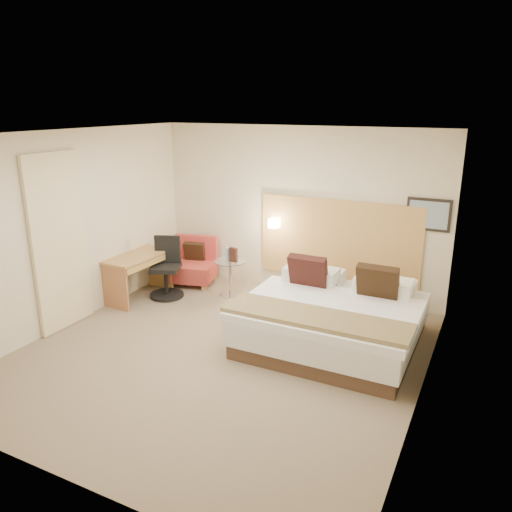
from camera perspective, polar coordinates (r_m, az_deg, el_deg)
The scene contains 20 objects.
floor at distance 6.45m, azimuth -3.98°, elevation -11.08°, with size 4.80×5.00×0.02m, color #786650.
ceiling at distance 5.69m, azimuth -4.56°, elevation 13.81°, with size 4.80×5.00×0.02m, color white.
wall_back at distance 8.12m, azimuth 4.79°, elevation 5.11°, with size 4.80×0.02×2.70m, color beige.
wall_front at distance 4.12m, azimuth -22.45°, elevation -8.42°, with size 4.80×0.02×2.70m, color beige.
wall_left at distance 7.42m, azimuth -20.54°, elevation 2.90°, with size 0.02×5.00×2.70m, color beige.
wall_right at distance 5.19m, azimuth 19.37°, elevation -2.83°, with size 0.02×5.00×2.70m, color beige.
headboard_panel at distance 7.96m, azimuth 9.30°, elevation 1.72°, with size 2.60×0.04×1.30m, color #BC8949.
art_frame at distance 7.57m, azimuth 19.12°, elevation 4.49°, with size 0.62×0.03×0.47m, color black.
art_canvas at distance 7.55m, azimuth 19.09°, elevation 4.47°, with size 0.54×0.01×0.39m, color #748CA0.
lamp_arm at distance 8.22m, azimuth 2.26°, elevation 3.87°, with size 0.02×0.02×0.12m, color silver.
lamp_shade at distance 8.16m, azimuth 2.08°, elevation 3.78°, with size 0.15×0.15×0.15m, color #FAE8C3.
curtain at distance 7.25m, azimuth -21.57°, elevation 1.42°, with size 0.06×0.90×2.42m, color beige.
bottle_a at distance 8.07m, azimuth -3.31°, elevation 0.27°, with size 0.06×0.06×0.21m, color #90B4DF.
bottle_b at distance 8.06m, azimuth -2.71°, elevation 0.27°, with size 0.06×0.06×0.21m, color #88ABD2.
menu_folder at distance 7.97m, azimuth -2.60°, elevation 0.14°, with size 0.14×0.05×0.23m, color #371D16.
bed at distance 6.64m, azimuth 8.84°, elevation -6.98°, with size 2.22×2.12×1.07m.
lounge_chair at distance 8.76m, azimuth -7.21°, elevation -1.05°, with size 0.90×0.83×0.80m.
side_table at distance 8.14m, azimuth -2.95°, elevation -2.30°, with size 0.62×0.62×0.59m.
desk at distance 8.16m, azimuth -13.21°, elevation -0.90°, with size 0.56×1.17×0.73m.
desk_chair at distance 8.21m, azimuth -10.19°, elevation -1.87°, with size 0.71×0.71×0.97m.
Camera 1 is at (2.91, -4.88, 3.04)m, focal length 35.00 mm.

